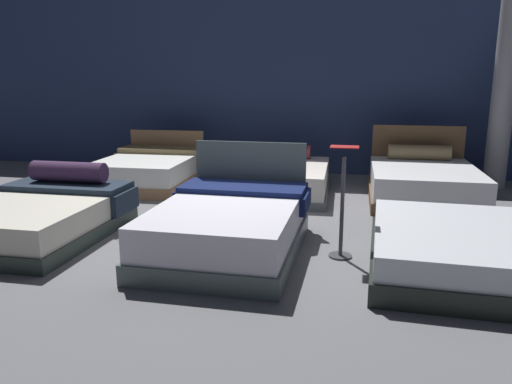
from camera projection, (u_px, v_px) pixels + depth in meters
The scene contains 10 objects.
ground_plane at pixel (253, 225), 6.19m from camera, with size 18.00×18.00×0.02m, color slate.
showroom_back_wall at pixel (295, 82), 9.32m from camera, with size 18.00×0.06×3.50m, color navy.
bed_0 at pixel (40, 216), 5.68m from camera, with size 1.63×2.06×0.78m.
bed_1 at pixel (229, 226), 5.17m from camera, with size 1.52×2.12×1.06m.
bed_2 at pixel (459, 250), 4.65m from camera, with size 1.71×2.08×0.43m.
bed_3 at pixel (150, 170), 8.42m from camera, with size 1.65×2.02×0.86m.
bed_4 at pixel (277, 179), 7.85m from camera, with size 1.71×2.13×0.69m.
bed_5 at pixel (423, 182), 7.43m from camera, with size 1.62×2.14×1.04m.
price_sign at pixel (342, 215), 4.97m from camera, with size 0.28×0.24×1.15m.
support_pillar at pixel (505, 82), 7.92m from camera, with size 0.36×0.36×3.50m, color #99999E.
Camera 1 is at (1.30, -5.79, 1.80)m, focal length 34.29 mm.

